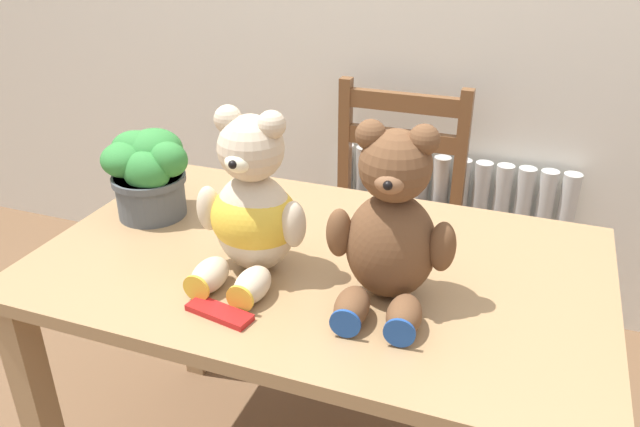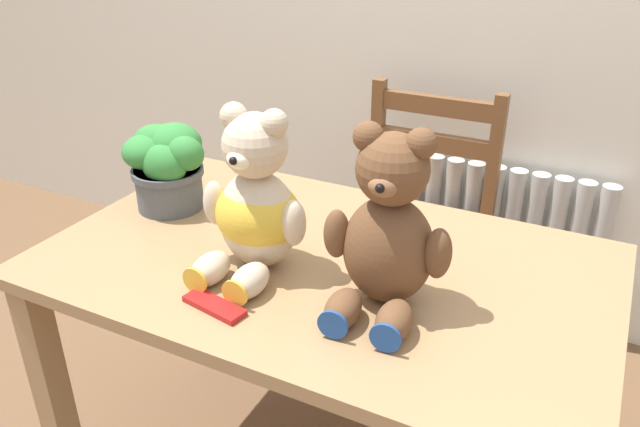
# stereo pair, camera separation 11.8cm
# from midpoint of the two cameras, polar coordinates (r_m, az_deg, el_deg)

# --- Properties ---
(radiator) EXTENTS (0.86, 0.10, 0.59)m
(radiator) POSITION_cam_midpoint_polar(r_m,az_deg,el_deg) (2.34, 9.94, -2.54)
(radiator) COLOR beige
(radiator) RESTS_ON ground_plane
(dining_table) EXTENTS (1.18, 0.73, 0.71)m
(dining_table) POSITION_cam_midpoint_polar(r_m,az_deg,el_deg) (1.38, -2.56, -8.22)
(dining_table) COLOR #9E7A51
(dining_table) RESTS_ON ground_plane
(wooden_chair_behind) EXTENTS (0.44, 0.43, 0.86)m
(wooden_chair_behind) POSITION_cam_midpoint_polar(r_m,az_deg,el_deg) (2.09, 4.60, -0.47)
(wooden_chair_behind) COLOR brown
(wooden_chair_behind) RESTS_ON ground_plane
(teddy_bear_left) EXTENTS (0.24, 0.24, 0.34)m
(teddy_bear_left) POSITION_cam_midpoint_polar(r_m,az_deg,el_deg) (1.24, -8.95, 0.29)
(teddy_bear_left) COLOR beige
(teddy_bear_left) RESTS_ON dining_table
(teddy_bear_right) EXTENTS (0.24, 0.25, 0.34)m
(teddy_bear_right) POSITION_cam_midpoint_polar(r_m,az_deg,el_deg) (1.13, 3.53, -1.41)
(teddy_bear_right) COLOR brown
(teddy_bear_right) RESTS_ON dining_table
(potted_plant) EXTENTS (0.21, 0.18, 0.20)m
(potted_plant) POSITION_cam_midpoint_polar(r_m,az_deg,el_deg) (1.53, -17.68, 3.80)
(potted_plant) COLOR #4C5156
(potted_plant) RESTS_ON dining_table
(chocolate_bar) EXTENTS (0.13, 0.07, 0.01)m
(chocolate_bar) POSITION_cam_midpoint_polar(r_m,az_deg,el_deg) (1.17, -12.09, -8.94)
(chocolate_bar) COLOR red
(chocolate_bar) RESTS_ON dining_table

